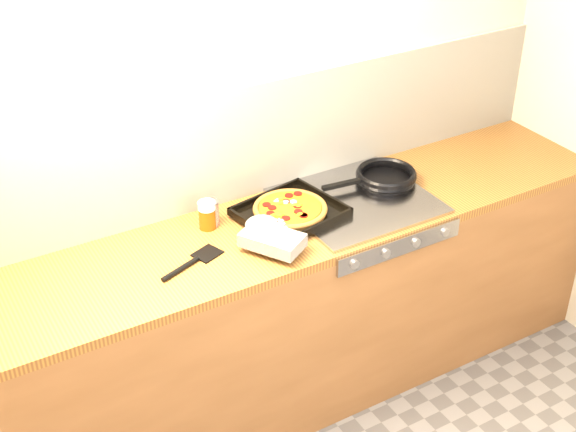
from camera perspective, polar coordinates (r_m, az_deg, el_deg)
room_shell at (r=3.31m, az=-4.21°, el=4.92°), size 3.20×3.20×3.20m
counter_run at (r=3.47m, az=-1.60°, el=-7.33°), size 3.20×0.62×0.90m
stovetop at (r=3.41m, az=4.91°, el=1.07°), size 0.60×0.56×0.02m
pizza_on_tray at (r=3.21m, az=-0.29°, el=-0.10°), size 0.53×0.52×0.07m
frying_pan at (r=3.54m, az=6.90°, el=2.80°), size 0.46×0.30×0.04m
tomato_can at (r=3.23m, az=-5.59°, el=0.21°), size 0.09×0.09×0.11m
juice_glass at (r=3.21m, az=-5.77°, el=0.08°), size 0.08×0.08×0.12m
wooden_spoon at (r=3.41m, az=-0.89°, el=1.27°), size 0.29×0.12×0.02m
black_spatula at (r=3.03m, az=-6.85°, el=-3.30°), size 0.28×0.15×0.02m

